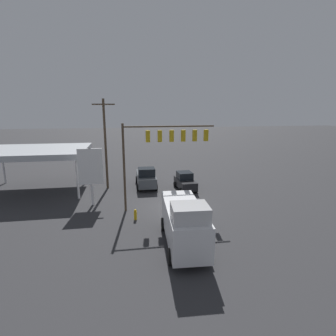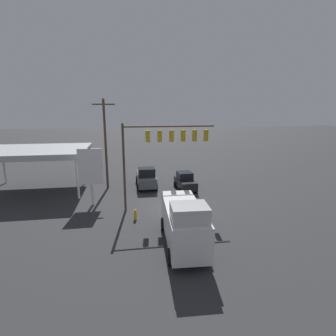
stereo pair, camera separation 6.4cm
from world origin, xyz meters
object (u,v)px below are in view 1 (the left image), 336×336
at_px(traffic_signal_assembly, 163,143).
at_px(delivery_truck, 184,222).
at_px(pickup_parked, 146,178).
at_px(hatchback_crossing, 185,181).
at_px(utility_pole, 105,142).
at_px(fire_hydrant, 135,215).
at_px(price_sign, 91,168).

distance_m(traffic_signal_assembly, delivery_truck, 8.08).
distance_m(pickup_parked, hatchback_crossing, 4.57).
relative_size(pickup_parked, hatchback_crossing, 1.33).
relative_size(utility_pole, delivery_truck, 1.44).
distance_m(utility_pole, hatchback_crossing, 9.82).
height_order(delivery_truck, fire_hydrant, delivery_truck).
relative_size(traffic_signal_assembly, pickup_parked, 1.54).
height_order(utility_pole, price_sign, utility_pole).
bearing_deg(utility_pole, price_sign, 78.72).
bearing_deg(price_sign, pickup_parked, -137.31).
bearing_deg(hatchback_crossing, delivery_truck, -17.04).
distance_m(delivery_truck, hatchback_crossing, 12.33).
relative_size(utility_pole, price_sign, 1.85).
bearing_deg(traffic_signal_assembly, pickup_parked, -81.26).
relative_size(price_sign, fire_hydrant, 6.11).
height_order(traffic_signal_assembly, delivery_truck, traffic_signal_assembly).
bearing_deg(delivery_truck, utility_pole, -154.49).
bearing_deg(price_sign, utility_pole, -101.28).
relative_size(price_sign, delivery_truck, 0.78).
bearing_deg(hatchback_crossing, price_sign, -75.15).
bearing_deg(hatchback_crossing, utility_pole, -106.36).
height_order(traffic_signal_assembly, fire_hydrant, traffic_signal_assembly).
distance_m(utility_pole, delivery_truck, 15.48).
bearing_deg(fire_hydrant, pickup_parked, -99.94).
distance_m(pickup_parked, fire_hydrant, 9.20).
bearing_deg(pickup_parked, traffic_signal_assembly, 8.59).
relative_size(price_sign, hatchback_crossing, 1.38).
bearing_deg(traffic_signal_assembly, hatchback_crossing, -121.46).
bearing_deg(delivery_truck, pickup_parked, -171.28).
bearing_deg(fire_hydrant, hatchback_crossing, -128.47).
xyz_separation_m(utility_pole, price_sign, (1.03, 5.18, -1.68)).
bearing_deg(delivery_truck, hatchback_crossing, 169.62).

